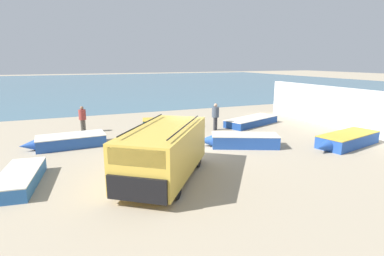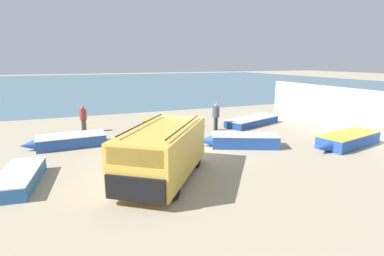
{
  "view_description": "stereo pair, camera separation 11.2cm",
  "coord_description": "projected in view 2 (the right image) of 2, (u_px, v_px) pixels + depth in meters",
  "views": [
    {
      "loc": [
        -5.85,
        -14.15,
        4.54
      ],
      "look_at": [
        0.09,
        0.36,
        1.0
      ],
      "focal_mm": 28.0,
      "sensor_mm": 36.0,
      "label": 1
    },
    {
      "loc": [
        -5.74,
        -14.19,
        4.54
      ],
      "look_at": [
        0.09,
        0.36,
        1.0
      ],
      "focal_mm": 28.0,
      "sensor_mm": 36.0,
      "label": 2
    }
  ],
  "objects": [
    {
      "name": "ground_plane",
      "position": [
        193.0,
        148.0,
        15.93
      ],
      "size": [
        200.0,
        200.0,
        0.0
      ],
      "primitive_type": "plane",
      "color": "tan"
    },
    {
      "name": "sea_water",
      "position": [
        100.0,
        83.0,
        63.01
      ],
      "size": [
        120.0,
        80.0,
        0.01
      ],
      "primitive_type": "cube",
      "color": "#477084",
      "rests_on": "ground_plane"
    },
    {
      "name": "harbor_wall",
      "position": [
        336.0,
        108.0,
        20.54
      ],
      "size": [
        0.5,
        12.86,
        2.78
      ],
      "primitive_type": "cube",
      "color": "silver",
      "rests_on": "ground_plane"
    },
    {
      "name": "parked_van",
      "position": [
        163.0,
        151.0,
        11.52
      ],
      "size": [
        4.77,
        5.45,
        2.19
      ],
      "rotation": [
        0.0,
        0.0,
        4.08
      ],
      "color": "gold",
      "rests_on": "ground_plane"
    },
    {
      "name": "fishing_rowboat_0",
      "position": [
        347.0,
        140.0,
        16.16
      ],
      "size": [
        4.95,
        2.34,
        0.67
      ],
      "rotation": [
        0.0,
        0.0,
        3.37
      ],
      "color": "#234CA3",
      "rests_on": "ground_plane"
    },
    {
      "name": "fishing_rowboat_1",
      "position": [
        69.0,
        141.0,
        16.13
      ],
      "size": [
        4.27,
        1.81,
        0.63
      ],
      "rotation": [
        0.0,
        0.0,
        3.2
      ],
      "color": "#234CA3",
      "rests_on": "ground_plane"
    },
    {
      "name": "fishing_rowboat_2",
      "position": [
        253.0,
        121.0,
        21.65
      ],
      "size": [
        5.39,
        3.01,
        0.52
      ],
      "rotation": [
        0.0,
        0.0,
        0.36
      ],
      "color": "navy",
      "rests_on": "ground_plane"
    },
    {
      "name": "fishing_rowboat_3",
      "position": [
        171.0,
        123.0,
        20.67
      ],
      "size": [
        4.28,
        2.09,
        0.64
      ],
      "rotation": [
        0.0,
        0.0,
        6.05
      ],
      "color": "#1E757F",
      "rests_on": "ground_plane"
    },
    {
      "name": "fishing_rowboat_4",
      "position": [
        20.0,
        177.0,
        11.24
      ],
      "size": [
        1.64,
        4.17,
        0.54
      ],
      "rotation": [
        0.0,
        0.0,
        1.45
      ],
      "color": "#2D66AD",
      "rests_on": "ground_plane"
    },
    {
      "name": "fishing_rowboat_5",
      "position": [
        241.0,
        141.0,
        16.06
      ],
      "size": [
        4.28,
        2.61,
        0.68
      ],
      "rotation": [
        0.0,
        0.0,
        2.72
      ],
      "color": "#234CA3",
      "rests_on": "ground_plane"
    },
    {
      "name": "fisherman_0",
      "position": [
        83.0,
        117.0,
        19.28
      ],
      "size": [
        0.45,
        0.45,
        1.7
      ],
      "rotation": [
        0.0,
        0.0,
        1.95
      ],
      "color": "#5B564C",
      "rests_on": "ground_plane"
    },
    {
      "name": "fisherman_1",
      "position": [
        216.0,
        114.0,
        19.8
      ],
      "size": [
        0.47,
        0.47,
        1.79
      ],
      "rotation": [
        0.0,
        0.0,
        2.06
      ],
      "color": "#38383D",
      "rests_on": "ground_plane"
    },
    {
      "name": "fisherman_2",
      "position": [
        158.0,
        129.0,
        16.05
      ],
      "size": [
        0.42,
        0.42,
        1.6
      ],
      "rotation": [
        0.0,
        0.0,
        4.73
      ],
      "color": "#5B564C",
      "rests_on": "ground_plane"
    }
  ]
}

